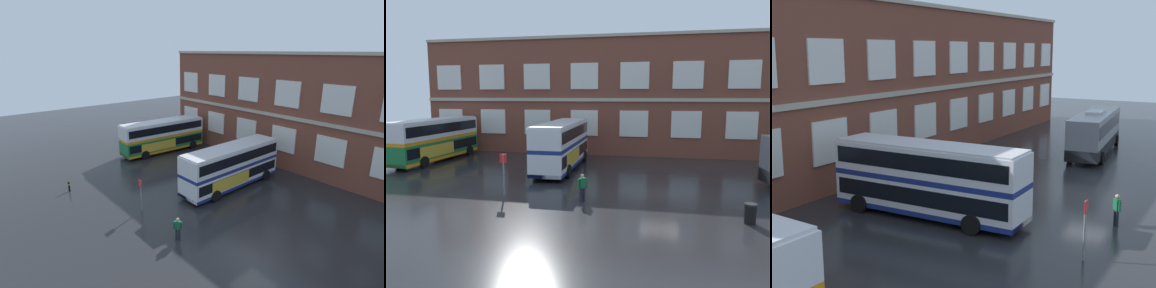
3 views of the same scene
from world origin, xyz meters
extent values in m
plane|color=#232326|center=(0.00, 2.00, 0.00)|extent=(120.00, 120.00, 0.00)
cube|color=silver|center=(-23.38, 13.94, 3.42)|extent=(2.91, 0.12, 2.69)
cube|color=silver|center=(-18.18, 13.94, 3.42)|extent=(2.91, 0.12, 2.69)
cube|color=silver|center=(-12.98, 13.94, 3.42)|extent=(2.91, 0.12, 2.69)
cube|color=silver|center=(-7.79, 13.94, 3.42)|extent=(2.91, 0.12, 2.69)
cube|color=silver|center=(-2.59, 13.94, 3.42)|extent=(2.91, 0.12, 2.69)
cube|color=silver|center=(-23.38, 13.94, 8.31)|extent=(2.91, 0.12, 2.69)
cube|color=silver|center=(-18.18, 13.94, 8.31)|extent=(2.91, 0.12, 2.69)
cube|color=silver|center=(-12.98, 13.94, 8.31)|extent=(2.91, 0.12, 2.69)
cube|color=silver|center=(-7.79, 13.94, 8.31)|extent=(2.91, 0.12, 2.69)
cube|color=silver|center=(-2.59, 13.94, 8.31)|extent=(2.91, 0.12, 2.69)
cube|color=#197038|center=(-21.26, 7.44, 1.23)|extent=(3.22, 11.14, 1.75)
cube|color=black|center=(-21.26, 7.44, 1.44)|extent=(3.23, 10.70, 0.90)
cube|color=orange|center=(-21.26, 7.44, 2.25)|extent=(3.22, 11.14, 0.30)
cube|color=silver|center=(-21.26, 7.44, 3.17)|extent=(3.22, 11.14, 1.55)
cube|color=black|center=(-21.26, 7.44, 3.25)|extent=(3.23, 10.70, 0.90)
cube|color=orange|center=(-21.26, 7.44, 0.49)|extent=(3.24, 11.14, 0.28)
cube|color=silver|center=(-21.26, 7.44, 4.01)|extent=(3.10, 10.91, 0.12)
cube|color=gold|center=(-20.05, 6.05, 1.31)|extent=(0.33, 4.83, 1.10)
cube|color=yellow|center=(-20.92, 12.90, 3.60)|extent=(1.66, 0.16, 0.40)
cylinder|color=black|center=(-19.75, 11.21, 0.52)|extent=(0.38, 1.06, 1.04)
cylinder|color=black|center=(-22.29, 11.36, 0.52)|extent=(0.38, 1.06, 1.04)
cylinder|color=black|center=(-20.19, 4.07, 0.52)|extent=(0.38, 1.06, 1.04)
cylinder|color=black|center=(-22.73, 4.23, 0.52)|extent=(0.38, 1.06, 1.04)
cube|color=silver|center=(-8.25, 6.32, 1.23)|extent=(2.71, 11.04, 1.75)
cube|color=black|center=(-8.25, 6.32, 1.44)|extent=(2.74, 10.60, 0.90)
cube|color=navy|center=(-8.25, 6.32, 2.25)|extent=(2.71, 11.04, 0.30)
cube|color=silver|center=(-8.25, 6.32, 3.17)|extent=(2.71, 11.04, 1.55)
cube|color=black|center=(-8.25, 6.32, 3.25)|extent=(2.74, 10.60, 0.90)
cube|color=navy|center=(-8.25, 6.32, 0.49)|extent=(2.73, 11.04, 0.28)
cube|color=silver|center=(-8.25, 6.32, 4.01)|extent=(2.60, 10.81, 0.12)
cube|color=gold|center=(-6.94, 5.02, 1.31)|extent=(0.10, 4.84, 1.10)
cube|color=yellow|center=(-8.33, 11.79, 3.60)|extent=(1.66, 0.08, 0.40)
cylinder|color=black|center=(-7.03, 10.19, 0.52)|extent=(0.33, 1.04, 1.04)
cylinder|color=black|center=(-9.58, 10.15, 0.52)|extent=(0.33, 1.04, 1.04)
cylinder|color=black|center=(-6.93, 3.04, 0.52)|extent=(0.33, 1.04, 1.04)
cylinder|color=black|center=(-9.48, 3.00, 0.52)|extent=(0.33, 1.04, 1.04)
cylinder|color=black|center=(-4.55, -2.82, 0.42)|extent=(0.23, 0.23, 0.85)
cylinder|color=black|center=(-4.69, -2.96, 0.42)|extent=(0.23, 0.23, 0.85)
cube|color=#145933|center=(-4.62, -2.89, 1.15)|extent=(0.45, 0.45, 0.60)
cylinder|color=#145933|center=(-4.43, -2.71, 1.12)|extent=(0.16, 0.16, 0.57)
cylinder|color=#145933|center=(-4.81, -3.07, 1.12)|extent=(0.16, 0.16, 0.57)
sphere|color=tan|center=(-4.62, -2.89, 1.59)|extent=(0.22, 0.22, 0.22)
cylinder|color=slate|center=(-9.72, -2.72, 1.35)|extent=(0.10, 0.10, 2.70)
cube|color=red|center=(-9.72, -2.74, 2.42)|extent=(0.44, 0.04, 0.56)
cylinder|color=black|center=(-17.16, -6.05, 0.47)|extent=(0.18, 0.18, 0.95)
cylinder|color=yellow|center=(-17.16, -6.05, 0.68)|extent=(0.19, 0.19, 0.08)
camera|label=1|loc=(10.03, -13.89, 12.66)|focal=28.45mm
camera|label=2|loc=(-0.49, -23.54, 6.38)|focal=33.77mm
camera|label=3|loc=(-30.12, -8.50, 9.08)|focal=47.07mm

